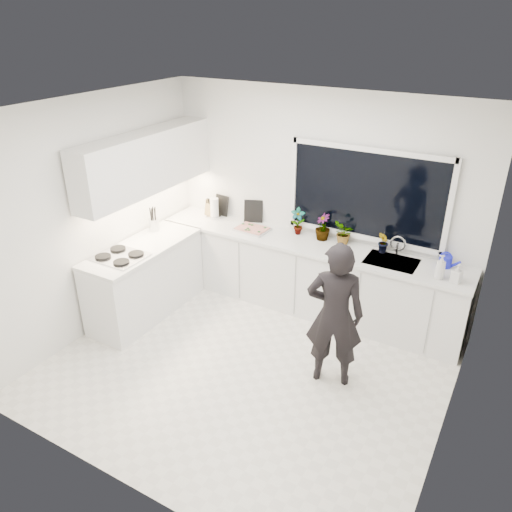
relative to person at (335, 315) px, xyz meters
The scene contains 25 objects.
floor 1.19m from the person, 160.56° to the right, with size 4.00×3.50×0.02m, color beige.
wall_back 1.78m from the person, 119.67° to the left, with size 4.00×0.02×2.70m, color white.
wall_left 2.92m from the person, behind, with size 0.02×3.50×2.70m, color white.
wall_right 1.34m from the person, 14.08° to the right, with size 0.02×3.50×2.70m, color white.
ceiling 2.12m from the person, 160.56° to the right, with size 4.00×3.50×0.02m, color white.
window 1.64m from the person, 99.32° to the left, with size 1.80×0.02×1.00m, color black.
base_cabinets_back 1.47m from the person, 125.85° to the left, with size 3.92×0.58×0.88m, color white.
base_cabinets_left 2.53m from the person, behind, with size 0.58×1.60×0.88m, color white.
countertop_back 1.42m from the person, 126.09° to the left, with size 3.94×0.62×0.04m, color silver.
countertop_left 2.51m from the person, behind, with size 0.62×1.60×0.04m, color silver.
upper_cabinets 2.86m from the person, behind, with size 0.34×2.10×0.70m, color white.
sink 1.18m from the person, 79.45° to the left, with size 0.58×0.42×0.14m, color silver.
faucet 1.39m from the person, 80.98° to the left, with size 0.03×0.03×0.22m, color silver.
stovetop 2.55m from the person, behind, with size 0.56×0.48×0.03m, color black.
person is the anchor object (origin of this frame).
pizza_tray 1.95m from the person, 144.73° to the left, with size 0.42×0.31×0.03m, color silver.
pizza 1.96m from the person, 144.73° to the left, with size 0.38×0.27×0.01m, color #AB1C16.
watering_can 1.53m from the person, 59.94° to the left, with size 0.14×0.14×0.13m, color #151BCC.
paper_towel_roll 2.60m from the person, 150.93° to the left, with size 0.11×0.11×0.26m, color white.
knife_block 2.69m from the person, 151.08° to the left, with size 0.13×0.10×0.22m, color #986346.
utensil_crock 2.74m from the person, 169.34° to the left, with size 0.13×0.13×0.16m, color #AEAEB2.
picture_frame_large 2.65m from the person, 148.00° to the left, with size 0.22×0.02×0.28m, color black.
picture_frame_small 2.24m from the person, 141.07° to the left, with size 0.25×0.02×0.30m, color black.
herb_plants 1.46m from the person, 113.51° to the left, with size 1.30×0.29×0.34m.
soap_bottles 1.33m from the person, 50.59° to the left, with size 0.28×0.12×0.27m.
Camera 1 is at (2.21, -3.67, 3.47)m, focal length 35.00 mm.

